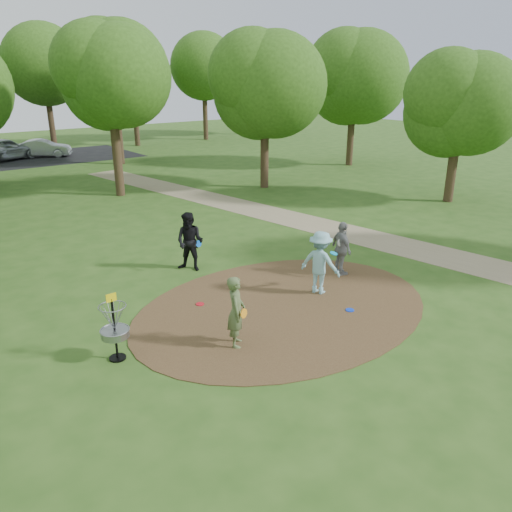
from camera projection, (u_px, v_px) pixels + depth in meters
ground at (284, 307)px, 13.17m from camera, size 100.00×100.00×0.00m
dirt_clearing at (284, 307)px, 13.17m from camera, size 8.40×8.40×0.02m
footpath at (381, 241)px, 18.40m from camera, size 7.55×39.89×0.01m
parking_lot at (36, 158)px, 36.55m from camera, size 14.00×8.00×0.01m
player_observer_with_disc at (236, 312)px, 11.06m from camera, size 0.68×0.73×1.67m
player_throwing_with_disc at (320, 263)px, 13.77m from camera, size 1.20×1.32×1.79m
player_walking_with_disc at (190, 242)px, 15.40m from camera, size 1.09×1.14×1.85m
player_waiting_with_disc at (342, 249)px, 15.05m from camera, size 0.68×1.06×1.67m
disc_ground_blue at (350, 310)px, 12.95m from camera, size 0.22×0.22×0.02m
disc_ground_red at (200, 304)px, 13.29m from camera, size 0.22×0.22×0.02m
car_left at (3, 149)px, 35.38m from camera, size 5.14×3.57×1.62m
car_right at (43, 148)px, 37.00m from camera, size 4.11×2.98×1.29m
disc_golf_basket at (114, 322)px, 10.49m from camera, size 0.63×0.63×1.54m
tree_ring at (145, 91)px, 20.77m from camera, size 37.68×45.22×9.04m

